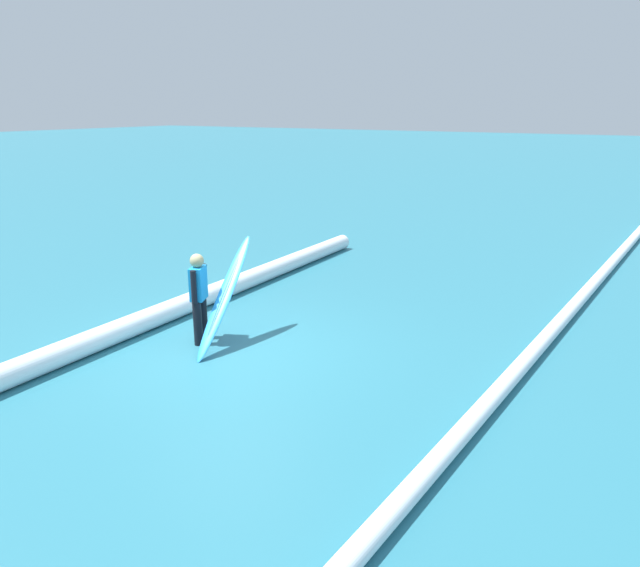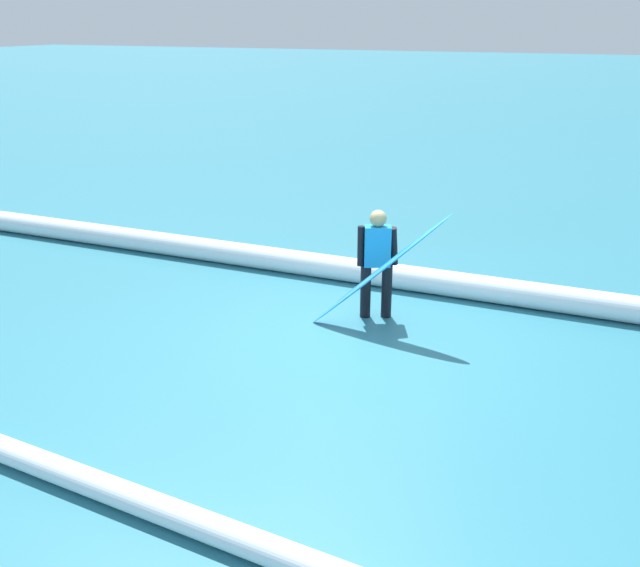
# 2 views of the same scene
# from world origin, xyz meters

# --- Properties ---
(ground_plane) EXTENTS (163.50, 163.50, 0.00)m
(ground_plane) POSITION_xyz_m (0.00, 0.00, 0.00)
(ground_plane) COLOR #297083
(surfer) EXTENTS (0.48, 0.35, 1.47)m
(surfer) POSITION_xyz_m (-0.03, -0.59, 0.82)
(surfer) COLOR black
(surfer) RESTS_ON ground_plane
(surfboard) EXTENTS (1.78, 0.54, 1.63)m
(surfboard) POSITION_xyz_m (-0.20, -0.21, 0.80)
(surfboard) COLOR #268CE5
(surfboard) RESTS_ON ground_plane
(wave_crest_foreground) EXTENTS (19.84, 0.56, 0.37)m
(wave_crest_foreground) POSITION_xyz_m (2.90, -1.72, 0.18)
(wave_crest_foreground) COLOR white
(wave_crest_foreground) RESTS_ON ground_plane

